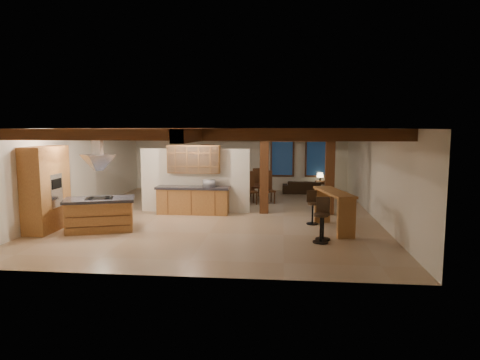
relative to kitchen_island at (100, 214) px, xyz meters
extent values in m
plane|color=tan|center=(3.14, 2.51, -0.48)|extent=(12.00, 12.00, 0.00)
plane|color=silver|center=(3.14, 8.51, 0.97)|extent=(10.00, 0.00, 10.00)
plane|color=silver|center=(3.14, -3.49, 0.97)|extent=(10.00, 0.00, 10.00)
plane|color=silver|center=(-1.86, 2.51, 0.97)|extent=(0.00, 12.00, 12.00)
plane|color=silver|center=(8.14, 2.51, 0.97)|extent=(0.00, 12.00, 12.00)
plane|color=#3A2512|center=(3.14, 2.51, 2.42)|extent=(12.00, 12.00, 0.00)
cube|color=#3A200E|center=(3.14, -1.49, 2.28)|extent=(10.00, 0.25, 0.28)
cube|color=#3A200E|center=(3.14, 1.21, 2.28)|extent=(10.00, 0.25, 0.28)
cube|color=#3A200E|center=(3.14, 3.81, 2.28)|extent=(10.00, 0.25, 0.28)
cube|color=#3A200E|center=(3.14, 6.51, 2.28)|extent=(10.00, 0.25, 0.28)
cube|color=#3A200E|center=(3.14, 2.51, 2.28)|extent=(0.28, 12.00, 0.28)
cube|color=#3A200E|center=(4.54, 3.01, 0.97)|extent=(0.30, 0.30, 2.90)
cube|color=#3A200E|center=(6.74, 3.01, 0.97)|extent=(0.30, 0.30, 2.90)
cube|color=#3A200E|center=(5.64, 3.01, 2.12)|extent=(2.50, 0.28, 0.28)
cube|color=silver|center=(2.14, 3.01, 0.62)|extent=(3.80, 0.18, 2.20)
cube|color=#A57335|center=(-1.53, -0.09, 0.72)|extent=(0.64, 1.60, 2.40)
cube|color=silver|center=(-1.23, -0.09, 0.67)|extent=(0.06, 0.62, 0.95)
cube|color=black|center=(-1.19, -0.09, 0.87)|extent=(0.01, 0.50, 0.28)
cube|color=#A57335|center=(2.14, 2.62, -0.05)|extent=(2.40, 0.60, 0.86)
cube|color=black|center=(2.14, 2.62, 0.42)|extent=(2.50, 0.66, 0.08)
cube|color=#A57335|center=(2.14, 2.83, 1.37)|extent=(1.80, 0.34, 0.95)
cube|color=silver|center=(2.14, 2.65, 1.37)|extent=(1.74, 0.02, 0.90)
pyramid|color=silver|center=(0.00, 0.00, 1.25)|extent=(1.10, 1.10, 0.45)
cube|color=silver|center=(0.00, 0.00, 2.06)|extent=(0.26, 0.22, 0.73)
cube|color=#3A200E|center=(5.14, 8.45, 1.02)|extent=(1.10, 0.05, 1.70)
cube|color=#0D1C31|center=(5.14, 8.42, 1.02)|extent=(0.95, 0.02, 1.55)
cube|color=#3A200E|center=(6.74, 8.45, 1.02)|extent=(1.10, 0.05, 1.70)
cube|color=#0D1C31|center=(6.74, 8.42, 1.02)|extent=(0.95, 0.02, 1.55)
cube|color=#3A200E|center=(1.64, 8.45, 1.22)|extent=(0.65, 0.04, 0.85)
cube|color=#26582E|center=(1.64, 8.42, 1.22)|extent=(0.55, 0.01, 0.75)
cylinder|color=silver|center=(0.54, -0.29, 2.39)|extent=(0.16, 0.16, 0.03)
cylinder|color=silver|center=(2.14, 2.01, 2.39)|extent=(0.16, 0.16, 0.03)
cylinder|color=silver|center=(-0.86, 0.01, 2.39)|extent=(0.16, 0.16, 0.03)
cube|color=#A57335|center=(0.00, 0.00, -0.05)|extent=(1.98, 1.42, 0.86)
cube|color=black|center=(0.00, 0.00, 0.42)|extent=(2.14, 1.57, 0.08)
cube|color=black|center=(0.00, 0.00, 0.46)|extent=(0.87, 0.71, 0.02)
imported|color=#371B0D|center=(3.67, 5.35, -0.15)|extent=(1.93, 1.18, 0.65)
imported|color=black|center=(6.12, 7.64, -0.20)|extent=(1.90, 0.76, 0.55)
imported|color=#BAB9BE|center=(2.70, 2.62, 0.58)|extent=(0.47, 0.35, 0.23)
cube|color=#A57335|center=(6.63, 0.74, 0.62)|extent=(1.03, 2.22, 0.06)
cube|color=#A57335|center=(6.86, -0.21, 0.06)|extent=(0.50, 0.22, 1.08)
cube|color=#A57335|center=(6.40, 1.68, 0.06)|extent=(0.50, 0.22, 1.08)
cube|color=#3A200E|center=(6.87, 8.06, -0.22)|extent=(0.42, 0.42, 0.52)
cylinder|color=black|center=(6.87, 8.06, 0.13)|extent=(0.07, 0.07, 0.18)
cone|color=beige|center=(6.87, 8.06, 0.30)|extent=(0.31, 0.31, 0.20)
cylinder|color=black|center=(6.23, -0.39, 0.22)|extent=(0.35, 0.35, 0.07)
cube|color=black|center=(6.23, -0.22, 0.44)|extent=(0.33, 0.05, 0.39)
cylinder|color=black|center=(6.23, -0.39, -0.13)|extent=(0.06, 0.06, 0.68)
cylinder|color=black|center=(6.23, -0.39, -0.46)|extent=(0.39, 0.39, 0.03)
cylinder|color=black|center=(6.15, -0.70, 0.25)|extent=(0.36, 0.36, 0.07)
cube|color=black|center=(6.21, -0.54, 0.48)|extent=(0.33, 0.17, 0.40)
cylinder|color=black|center=(6.15, -0.70, -0.12)|extent=(0.06, 0.06, 0.71)
cylinder|color=black|center=(6.15, -0.70, -0.46)|extent=(0.40, 0.40, 0.03)
cylinder|color=black|center=(6.08, 1.41, 0.16)|extent=(0.32, 0.32, 0.06)
cube|color=black|center=(6.06, 1.56, 0.37)|extent=(0.30, 0.08, 0.36)
cylinder|color=black|center=(6.08, 1.41, -0.16)|extent=(0.05, 0.05, 0.62)
cylinder|color=black|center=(6.08, 1.41, -0.46)|extent=(0.36, 0.36, 0.03)
cube|color=#3A200E|center=(3.29, 4.39, -0.01)|extent=(0.58, 0.58, 0.06)
cube|color=#3A200E|center=(3.20, 4.60, 0.38)|extent=(0.43, 0.22, 0.78)
cylinder|color=#3A200E|center=(3.19, 4.16, -0.26)|extent=(0.05, 0.05, 0.44)
cylinder|color=#3A200E|center=(3.52, 4.30, -0.26)|extent=(0.05, 0.05, 0.44)
cylinder|color=#3A200E|center=(3.05, 4.49, -0.26)|extent=(0.05, 0.05, 0.44)
cylinder|color=#3A200E|center=(3.38, 4.63, -0.26)|extent=(0.05, 0.05, 0.44)
cube|color=#3A200E|center=(2.71, 5.74, -0.01)|extent=(0.58, 0.58, 0.06)
cube|color=#3A200E|center=(2.80, 5.54, 0.38)|extent=(0.43, 0.22, 0.78)
cylinder|color=#3A200E|center=(2.81, 5.98, -0.26)|extent=(0.05, 0.05, 0.44)
cylinder|color=#3A200E|center=(2.48, 5.84, -0.26)|extent=(0.05, 0.05, 0.44)
cylinder|color=#3A200E|center=(2.95, 5.65, -0.26)|extent=(0.05, 0.05, 0.44)
cylinder|color=#3A200E|center=(2.62, 5.51, -0.26)|extent=(0.05, 0.05, 0.44)
cube|color=#3A200E|center=(3.96, 4.68, -0.01)|extent=(0.58, 0.58, 0.06)
cube|color=#3A200E|center=(3.87, 4.88, 0.38)|extent=(0.43, 0.22, 0.78)
cylinder|color=#3A200E|center=(3.87, 4.45, -0.26)|extent=(0.05, 0.05, 0.44)
cylinder|color=#3A200E|center=(4.19, 4.59, -0.26)|extent=(0.05, 0.05, 0.44)
cylinder|color=#3A200E|center=(3.73, 4.77, -0.26)|extent=(0.05, 0.05, 0.44)
cylinder|color=#3A200E|center=(4.05, 4.91, -0.26)|extent=(0.05, 0.05, 0.44)
cube|color=#3A200E|center=(3.39, 6.03, -0.01)|extent=(0.58, 0.58, 0.06)
cube|color=#3A200E|center=(3.47, 5.83, 0.38)|extent=(0.43, 0.22, 0.78)
cylinder|color=#3A200E|center=(3.48, 6.26, -0.26)|extent=(0.05, 0.05, 0.44)
cylinder|color=#3A200E|center=(3.16, 6.12, -0.26)|extent=(0.05, 0.05, 0.44)
cylinder|color=#3A200E|center=(3.62, 5.93, -0.26)|extent=(0.05, 0.05, 0.44)
cylinder|color=#3A200E|center=(3.29, 5.80, -0.26)|extent=(0.05, 0.05, 0.44)
cube|color=#3A200E|center=(4.63, 4.97, -0.01)|extent=(0.58, 0.58, 0.06)
cube|color=#3A200E|center=(4.55, 5.17, 0.38)|extent=(0.43, 0.22, 0.78)
cylinder|color=#3A200E|center=(4.54, 4.73, -0.26)|extent=(0.05, 0.05, 0.44)
cylinder|color=#3A200E|center=(4.87, 4.87, -0.26)|extent=(0.05, 0.05, 0.44)
cylinder|color=#3A200E|center=(4.40, 5.06, -0.26)|extent=(0.05, 0.05, 0.44)
cylinder|color=#3A200E|center=(4.73, 5.20, -0.26)|extent=(0.05, 0.05, 0.44)
cube|color=#3A200E|center=(4.06, 6.31, -0.01)|extent=(0.58, 0.58, 0.06)
cube|color=#3A200E|center=(4.15, 6.11, 0.38)|extent=(0.43, 0.22, 0.78)
cylinder|color=#3A200E|center=(4.16, 6.55, -0.26)|extent=(0.05, 0.05, 0.44)
cylinder|color=#3A200E|center=(3.83, 6.41, -0.26)|extent=(0.05, 0.05, 0.44)
cylinder|color=#3A200E|center=(4.30, 6.22, -0.26)|extent=(0.05, 0.05, 0.44)
cylinder|color=#3A200E|center=(3.97, 6.08, -0.26)|extent=(0.05, 0.05, 0.44)
camera|label=1|loc=(5.16, -11.49, 2.45)|focal=32.00mm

